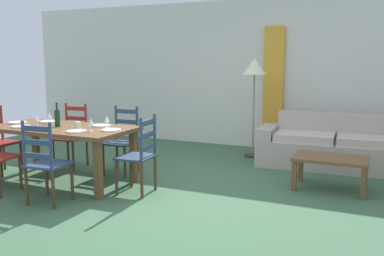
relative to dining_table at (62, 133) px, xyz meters
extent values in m
cube|color=#3C6242|center=(1.44, 0.06, -0.67)|extent=(9.60, 9.60, 0.02)
cube|color=silver|center=(1.44, 3.36, 0.69)|extent=(9.60, 0.16, 2.70)
cube|color=gold|center=(2.01, 3.22, 0.44)|extent=(0.35, 0.08, 2.20)
cube|color=brown|center=(0.00, 0.00, 0.06)|extent=(1.90, 0.96, 0.05)
cube|color=brown|center=(0.85, -0.38, -0.31)|extent=(0.08, 0.08, 0.70)
cube|color=brown|center=(-0.85, 0.38, -0.31)|extent=(0.08, 0.08, 0.70)
cube|color=brown|center=(0.85, 0.38, -0.31)|extent=(0.08, 0.08, 0.70)
cylinder|color=#4D341E|center=(-0.24, -0.50, -0.45)|extent=(0.04, 0.04, 0.43)
cube|color=navy|center=(0.41, -0.70, -0.22)|extent=(0.45, 0.43, 0.03)
cylinder|color=#4D341E|center=(0.22, -0.55, -0.45)|extent=(0.04, 0.04, 0.43)
cylinder|color=#4D341E|center=(0.58, -0.52, -0.45)|extent=(0.04, 0.04, 0.43)
cylinder|color=#4D341E|center=(0.25, -0.89, -0.45)|extent=(0.04, 0.04, 0.43)
cylinder|color=#4D341E|center=(0.61, -0.86, -0.45)|extent=(0.04, 0.04, 0.43)
cylinder|color=navy|center=(0.25, -0.89, 0.05)|extent=(0.04, 0.04, 0.50)
cylinder|color=navy|center=(0.61, -0.86, 0.05)|extent=(0.04, 0.04, 0.50)
cube|color=navy|center=(0.43, -0.87, -0.08)|extent=(0.38, 0.05, 0.06)
cube|color=navy|center=(0.43, -0.87, 0.07)|extent=(0.38, 0.05, 0.06)
cube|color=navy|center=(0.43, -0.87, 0.22)|extent=(0.38, 0.05, 0.06)
cube|color=maroon|center=(-0.45, 0.67, -0.22)|extent=(0.44, 0.42, 0.03)
cylinder|color=#4D341E|center=(-0.27, 0.51, -0.45)|extent=(0.04, 0.04, 0.43)
cylinder|color=#4D341E|center=(-0.63, 0.49, -0.45)|extent=(0.04, 0.04, 0.43)
cylinder|color=#4D341E|center=(-0.28, 0.85, -0.45)|extent=(0.04, 0.04, 0.43)
cylinder|color=#4D341E|center=(-0.64, 0.83, -0.45)|extent=(0.04, 0.04, 0.43)
cylinder|color=maroon|center=(-0.28, 0.85, 0.05)|extent=(0.04, 0.04, 0.50)
cylinder|color=maroon|center=(-0.64, 0.83, 0.05)|extent=(0.04, 0.04, 0.50)
cube|color=maroon|center=(-0.46, 0.84, -0.08)|extent=(0.38, 0.04, 0.06)
cube|color=maroon|center=(-0.46, 0.84, 0.07)|extent=(0.38, 0.04, 0.06)
cube|color=maroon|center=(-0.46, 0.84, 0.22)|extent=(0.38, 0.04, 0.06)
cube|color=#2C3D54|center=(0.44, 0.69, -0.22)|extent=(0.42, 0.40, 0.03)
cylinder|color=#4D341E|center=(0.62, 0.52, -0.45)|extent=(0.04, 0.04, 0.43)
cylinder|color=#4D341E|center=(0.26, 0.52, -0.45)|extent=(0.04, 0.04, 0.43)
cylinder|color=#4D341E|center=(0.62, 0.86, -0.45)|extent=(0.04, 0.04, 0.43)
cylinder|color=#4D341E|center=(0.26, 0.86, -0.45)|extent=(0.04, 0.04, 0.43)
cylinder|color=#2C3D54|center=(0.62, 0.86, 0.05)|extent=(0.04, 0.04, 0.50)
cylinder|color=#2C3D54|center=(0.26, 0.86, 0.05)|extent=(0.04, 0.04, 0.50)
cube|color=#2C3D54|center=(0.44, 0.86, -0.08)|extent=(0.38, 0.03, 0.06)
cube|color=#2C3D54|center=(0.44, 0.86, 0.07)|extent=(0.38, 0.03, 0.06)
cube|color=#2C3D54|center=(0.44, 0.86, 0.22)|extent=(0.38, 0.03, 0.06)
cube|color=maroon|center=(-1.09, -0.02, -0.22)|extent=(0.41, 0.43, 0.03)
cylinder|color=#4D341E|center=(-0.92, 0.16, -0.45)|extent=(0.04, 0.04, 0.43)
cylinder|color=#4D341E|center=(-0.92, -0.20, -0.45)|extent=(0.04, 0.04, 0.43)
cylinder|color=#4D341E|center=(-1.26, 0.15, -0.45)|extent=(0.04, 0.04, 0.43)
cylinder|color=maroon|center=(-1.26, 0.15, 0.05)|extent=(0.04, 0.04, 0.50)
cube|color=navy|center=(1.11, 0.02, -0.22)|extent=(0.43, 0.44, 0.03)
cylinder|color=#4D341E|center=(0.96, -0.17, -0.45)|extent=(0.04, 0.04, 0.43)
cylinder|color=#4D341E|center=(0.93, 0.19, -0.45)|extent=(0.04, 0.04, 0.43)
cylinder|color=#4D341E|center=(1.30, -0.15, -0.45)|extent=(0.04, 0.04, 0.43)
cylinder|color=#4D341E|center=(1.27, 0.21, -0.45)|extent=(0.04, 0.04, 0.43)
cylinder|color=navy|center=(1.30, -0.15, 0.05)|extent=(0.04, 0.04, 0.50)
cylinder|color=navy|center=(1.27, 0.21, 0.05)|extent=(0.04, 0.04, 0.50)
cube|color=navy|center=(1.28, 0.03, -0.08)|extent=(0.05, 0.38, 0.06)
cube|color=navy|center=(1.28, 0.03, 0.07)|extent=(0.05, 0.38, 0.06)
cube|color=navy|center=(1.28, 0.03, 0.22)|extent=(0.05, 0.38, 0.06)
cylinder|color=white|center=(-0.45, -0.25, 0.10)|extent=(0.24, 0.24, 0.02)
cube|color=silver|center=(-0.60, -0.25, 0.09)|extent=(0.02, 0.17, 0.01)
cylinder|color=white|center=(0.45, -0.25, 0.10)|extent=(0.24, 0.24, 0.02)
cube|color=silver|center=(0.30, -0.25, 0.09)|extent=(0.02, 0.17, 0.01)
cylinder|color=white|center=(-0.45, 0.25, 0.10)|extent=(0.24, 0.24, 0.02)
cube|color=silver|center=(-0.60, 0.25, 0.09)|extent=(0.02, 0.17, 0.01)
cylinder|color=white|center=(0.45, 0.25, 0.10)|extent=(0.24, 0.24, 0.02)
cube|color=silver|center=(0.30, 0.25, 0.09)|extent=(0.03, 0.17, 0.01)
cylinder|color=white|center=(-0.78, 0.00, 0.10)|extent=(0.24, 0.24, 0.02)
cube|color=silver|center=(-0.93, 0.00, 0.09)|extent=(0.03, 0.17, 0.01)
cylinder|color=white|center=(0.78, 0.00, 0.10)|extent=(0.24, 0.24, 0.02)
cube|color=silver|center=(0.63, 0.00, 0.09)|extent=(0.02, 0.17, 0.01)
cylinder|color=#143819|center=(-0.05, -0.02, 0.20)|extent=(0.07, 0.07, 0.22)
cylinder|color=#143819|center=(-0.05, -0.02, 0.35)|extent=(0.02, 0.02, 0.08)
cylinder|color=black|center=(-0.05, -0.02, 0.39)|extent=(0.03, 0.03, 0.02)
cylinder|color=white|center=(-0.29, -0.13, 0.09)|extent=(0.06, 0.06, 0.01)
cylinder|color=white|center=(-0.29, -0.13, 0.13)|extent=(0.01, 0.01, 0.07)
cone|color=white|center=(-0.29, -0.13, 0.21)|extent=(0.06, 0.06, 0.08)
cylinder|color=white|center=(0.59, -0.14, 0.09)|extent=(0.06, 0.06, 0.01)
cylinder|color=white|center=(0.59, -0.14, 0.13)|extent=(0.01, 0.01, 0.07)
cone|color=white|center=(0.59, -0.14, 0.21)|extent=(0.06, 0.06, 0.08)
cylinder|color=white|center=(-0.32, 0.13, 0.09)|extent=(0.06, 0.06, 0.01)
cylinder|color=white|center=(-0.32, 0.13, 0.13)|extent=(0.01, 0.01, 0.07)
cone|color=white|center=(-0.32, 0.13, 0.21)|extent=(0.06, 0.06, 0.08)
cylinder|color=white|center=(0.61, 0.15, 0.09)|extent=(0.06, 0.06, 0.01)
cylinder|color=white|center=(0.61, 0.15, 0.13)|extent=(0.01, 0.01, 0.07)
cone|color=white|center=(0.61, 0.15, 0.21)|extent=(0.06, 0.06, 0.08)
cylinder|color=silver|center=(0.30, -0.04, 0.13)|extent=(0.07, 0.07, 0.09)
cube|color=#B0A295|center=(3.21, 2.27, -0.46)|extent=(1.84, 0.89, 0.40)
cube|color=#B0A295|center=(3.19, 2.57, -0.26)|extent=(1.81, 0.29, 0.80)
cube|color=#B0A295|center=(2.19, 2.22, -0.37)|extent=(0.28, 0.81, 0.58)
cube|color=beige|center=(3.66, 2.25, -0.20)|extent=(0.89, 0.68, 0.12)
cube|color=beige|center=(2.76, 2.20, -0.20)|extent=(0.89, 0.68, 0.12)
cube|color=brown|center=(3.26, 1.12, -0.26)|extent=(0.90, 0.56, 0.04)
cube|color=brown|center=(2.86, 0.89, -0.47)|extent=(0.06, 0.06, 0.38)
cube|color=brown|center=(3.66, 0.89, -0.47)|extent=(0.06, 0.06, 0.38)
cube|color=brown|center=(2.86, 1.35, -0.47)|extent=(0.06, 0.06, 0.38)
cube|color=brown|center=(3.66, 1.35, -0.47)|extent=(0.06, 0.06, 0.38)
cylinder|color=#332D28|center=(1.86, 2.52, -0.65)|extent=(0.28, 0.28, 0.03)
cylinder|color=gray|center=(1.86, 2.52, 0.04)|extent=(0.03, 0.03, 1.35)
cone|color=beige|center=(1.86, 2.52, 0.85)|extent=(0.40, 0.40, 0.26)
camera|label=1|loc=(3.81, -4.25, 0.95)|focal=39.43mm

